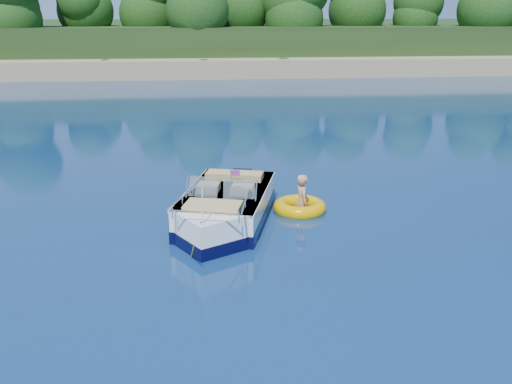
% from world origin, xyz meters
% --- Properties ---
extents(ground, '(160.00, 160.00, 0.00)m').
position_xyz_m(ground, '(0.00, 0.00, 0.00)').
color(ground, '#0B244F').
rests_on(ground, ground).
extents(shoreline, '(170.00, 59.00, 6.00)m').
position_xyz_m(shoreline, '(0.00, 63.77, 0.98)').
color(shoreline, '#9B835A').
rests_on(shoreline, ground).
extents(treeline, '(150.00, 7.12, 8.19)m').
position_xyz_m(treeline, '(0.04, 41.01, 5.55)').
color(treeline, '#322110').
rests_on(treeline, ground).
extents(motorboat, '(3.00, 5.65, 1.92)m').
position_xyz_m(motorboat, '(0.08, 0.86, 0.37)').
color(motorboat, white).
rests_on(motorboat, ground).
extents(tow_tube, '(1.65, 1.65, 0.39)m').
position_xyz_m(tow_tube, '(2.23, 1.72, 0.10)').
color(tow_tube, '#EEA700').
rests_on(tow_tube, ground).
extents(boy, '(0.53, 0.92, 1.72)m').
position_xyz_m(boy, '(2.27, 1.65, 0.00)').
color(boy, tan).
rests_on(boy, ground).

